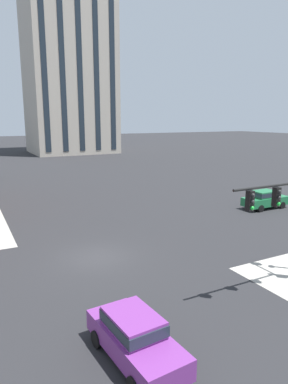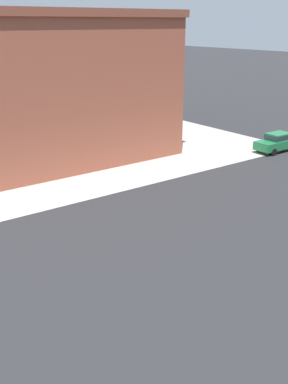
# 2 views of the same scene
# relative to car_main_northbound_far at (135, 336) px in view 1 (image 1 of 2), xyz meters

# --- Properties ---
(ground_plane) EXTENTS (320.00, 320.00, 0.00)m
(ground_plane) POSITION_rel_car_main_northbound_far_xyz_m (2.00, 9.30, -0.92)
(ground_plane) COLOR #262628
(car_main_northbound_far) EXTENTS (2.13, 4.52, 1.68)m
(car_main_northbound_far) POSITION_rel_car_main_northbound_far_xyz_m (0.00, 0.00, 0.00)
(car_main_northbound_far) COLOR #7A3389
(car_main_northbound_far) RESTS_ON ground
(car_main_southbound_near) EXTENTS (4.41, 1.90, 1.68)m
(car_main_southbound_near) POSITION_rel_car_main_northbound_far_xyz_m (19.99, 13.18, 0.00)
(car_main_southbound_near) COLOR #1E6B3D
(car_main_southbound_near) RESTS_ON ground
(residential_tower_skyline_right) EXTENTS (19.54, 17.28, 52.72)m
(residential_tower_skyline_right) POSITION_rel_car_main_northbound_far_xyz_m (19.90, 75.89, 25.46)
(residential_tower_skyline_right) COLOR #B2A899
(residential_tower_skyline_right) RESTS_ON ground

